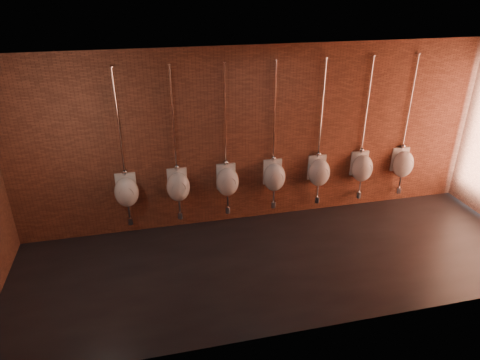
{
  "coord_description": "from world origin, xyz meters",
  "views": [
    {
      "loc": [
        -1.94,
        -5.39,
        4.22
      ],
      "look_at": [
        -0.48,
        0.9,
        1.1
      ],
      "focal_mm": 32.0,
      "sensor_mm": 36.0,
      "label": 1
    }
  ],
  "objects_px": {
    "urinal_1": "(178,186)",
    "urinal_4": "(319,172)",
    "urinal_6": "(403,163)",
    "urinal_5": "(362,167)",
    "urinal_3": "(274,176)",
    "urinal_0": "(127,191)",
    "urinal_2": "(227,181)"
  },
  "relations": [
    {
      "from": "urinal_3",
      "to": "urinal_6",
      "type": "height_order",
      "value": "same"
    },
    {
      "from": "urinal_2",
      "to": "urinal_3",
      "type": "xyz_separation_m",
      "value": [
        0.88,
        0.0,
        0.0
      ]
    },
    {
      "from": "urinal_0",
      "to": "urinal_2",
      "type": "height_order",
      "value": "same"
    },
    {
      "from": "urinal_0",
      "to": "urinal_4",
      "type": "bearing_deg",
      "value": 0.0
    },
    {
      "from": "urinal_6",
      "to": "urinal_1",
      "type": "bearing_deg",
      "value": 180.0
    },
    {
      "from": "urinal_6",
      "to": "urinal_5",
      "type": "bearing_deg",
      "value": 180.0
    },
    {
      "from": "urinal_2",
      "to": "urinal_3",
      "type": "bearing_deg",
      "value": 0.0
    },
    {
      "from": "urinal_1",
      "to": "urinal_4",
      "type": "height_order",
      "value": "same"
    },
    {
      "from": "urinal_4",
      "to": "urinal_6",
      "type": "xyz_separation_m",
      "value": [
        1.76,
        0.0,
        0.0
      ]
    },
    {
      "from": "urinal_0",
      "to": "urinal_3",
      "type": "height_order",
      "value": "same"
    },
    {
      "from": "urinal_0",
      "to": "urinal_5",
      "type": "relative_size",
      "value": 1.0
    },
    {
      "from": "urinal_3",
      "to": "urinal_6",
      "type": "bearing_deg",
      "value": 0.0
    },
    {
      "from": "urinal_0",
      "to": "urinal_6",
      "type": "bearing_deg",
      "value": 0.0
    },
    {
      "from": "urinal_0",
      "to": "urinal_6",
      "type": "relative_size",
      "value": 1.0
    },
    {
      "from": "urinal_2",
      "to": "urinal_0",
      "type": "bearing_deg",
      "value": 180.0
    },
    {
      "from": "urinal_3",
      "to": "urinal_4",
      "type": "relative_size",
      "value": 1.0
    },
    {
      "from": "urinal_4",
      "to": "urinal_5",
      "type": "height_order",
      "value": "same"
    },
    {
      "from": "urinal_1",
      "to": "urinal_0",
      "type": "bearing_deg",
      "value": 180.0
    },
    {
      "from": "urinal_0",
      "to": "urinal_6",
      "type": "xyz_separation_m",
      "value": [
        5.27,
        0.0,
        0.0
      ]
    },
    {
      "from": "urinal_0",
      "to": "urinal_4",
      "type": "xyz_separation_m",
      "value": [
        3.51,
        0.0,
        0.0
      ]
    },
    {
      "from": "urinal_0",
      "to": "urinal_5",
      "type": "height_order",
      "value": "same"
    },
    {
      "from": "urinal_4",
      "to": "urinal_6",
      "type": "distance_m",
      "value": 1.76
    },
    {
      "from": "urinal_5",
      "to": "urinal_3",
      "type": "bearing_deg",
      "value": 180.0
    },
    {
      "from": "urinal_2",
      "to": "urinal_5",
      "type": "height_order",
      "value": "same"
    },
    {
      "from": "urinal_1",
      "to": "urinal_2",
      "type": "relative_size",
      "value": 1.0
    },
    {
      "from": "urinal_3",
      "to": "urinal_5",
      "type": "distance_m",
      "value": 1.76
    },
    {
      "from": "urinal_4",
      "to": "urinal_5",
      "type": "relative_size",
      "value": 1.0
    },
    {
      "from": "urinal_0",
      "to": "urinal_4",
      "type": "height_order",
      "value": "same"
    },
    {
      "from": "urinal_0",
      "to": "urinal_3",
      "type": "relative_size",
      "value": 1.0
    },
    {
      "from": "urinal_4",
      "to": "urinal_0",
      "type": "bearing_deg",
      "value": 180.0
    },
    {
      "from": "urinal_1",
      "to": "urinal_4",
      "type": "xyz_separation_m",
      "value": [
        2.63,
        0.0,
        0.0
      ]
    },
    {
      "from": "urinal_2",
      "to": "urinal_4",
      "type": "height_order",
      "value": "same"
    }
  ]
}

